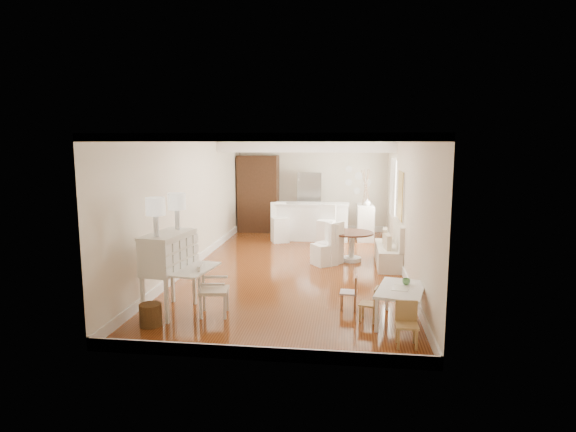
% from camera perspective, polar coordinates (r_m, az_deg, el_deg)
% --- Properties ---
extents(room, '(9.00, 9.04, 2.82)m').
position_cam_1_polar(room, '(10.46, 1.38, 4.83)').
color(room, brown).
rests_on(room, ground).
extents(secretary_bureau, '(1.15, 1.17, 1.30)m').
position_cam_1_polar(secretary_bureau, '(7.89, -13.91, -6.55)').
color(secretary_bureau, white).
rests_on(secretary_bureau, ground).
extents(gustavian_armchair, '(0.54, 0.54, 0.83)m').
position_cam_1_polar(gustavian_armchair, '(7.70, -8.77, -8.59)').
color(gustavian_armchair, silver).
rests_on(gustavian_armchair, ground).
extents(wicker_basket, '(0.36, 0.36, 0.33)m').
position_cam_1_polar(wicker_basket, '(7.55, -15.97, -11.19)').
color(wicker_basket, '#53361A').
rests_on(wicker_basket, ground).
extents(kids_table, '(0.87, 1.20, 0.54)m').
position_cam_1_polar(kids_table, '(7.53, 13.16, -10.28)').
color(kids_table, white).
rests_on(kids_table, ground).
extents(kids_chair_a, '(0.32, 0.32, 0.54)m').
position_cam_1_polar(kids_chair_a, '(7.51, 9.52, -10.19)').
color(kids_chair_a, '#AB834E').
rests_on(kids_chair_a, ground).
extents(kids_chair_b, '(0.29, 0.29, 0.57)m').
position_cam_1_polar(kids_chair_b, '(7.98, 7.19, -8.91)').
color(kids_chair_b, '#A76F4C').
rests_on(kids_chair_b, ground).
extents(kids_chair_c, '(0.29, 0.29, 0.61)m').
position_cam_1_polar(kids_chair_c, '(6.72, 13.91, -12.38)').
color(kids_chair_c, '#AB854E').
rests_on(kids_chair_c, ground).
extents(banquette, '(0.52, 1.60, 0.98)m').
position_cam_1_polar(banquette, '(10.82, 11.80, -3.20)').
color(banquette, silver).
rests_on(banquette, ground).
extents(dining_table, '(1.10, 1.10, 0.67)m').
position_cam_1_polar(dining_table, '(11.08, 7.54, -3.62)').
color(dining_table, '#442216').
rests_on(dining_table, ground).
extents(slip_chair_near, '(0.63, 0.62, 0.93)m').
position_cam_1_polar(slip_chair_near, '(10.66, 4.31, -3.37)').
color(slip_chair_near, white).
rests_on(slip_chair_near, ground).
extents(slip_chair_far, '(0.65, 0.65, 0.95)m').
position_cam_1_polar(slip_chair_far, '(10.79, 4.93, -3.15)').
color(slip_chair_far, white).
rests_on(slip_chair_far, ground).
extents(breakfast_counter, '(2.05, 0.65, 1.03)m').
position_cam_1_polar(breakfast_counter, '(13.37, 2.82, -0.65)').
color(breakfast_counter, white).
rests_on(breakfast_counter, ground).
extents(bar_stool_left, '(0.56, 0.56, 1.07)m').
position_cam_1_polar(bar_stool_left, '(13.05, -0.96, -0.78)').
color(bar_stool_left, white).
rests_on(bar_stool_left, ground).
extents(bar_stool_right, '(0.50, 0.50, 1.06)m').
position_cam_1_polar(bar_stool_right, '(12.68, 4.55, -1.10)').
color(bar_stool_right, white).
rests_on(bar_stool_right, ground).
extents(pantry_cabinet, '(1.20, 0.60, 2.30)m').
position_cam_1_polar(pantry_cabinet, '(14.57, -3.52, 2.64)').
color(pantry_cabinet, '#381E11').
rests_on(pantry_cabinet, ground).
extents(fridge, '(0.75, 0.65, 1.80)m').
position_cam_1_polar(fridge, '(14.34, 3.95, 1.53)').
color(fridge, silver).
rests_on(fridge, ground).
extents(sideboard, '(0.48, 1.02, 0.96)m').
position_cam_1_polar(sideboard, '(13.58, 9.11, -0.75)').
color(sideboard, silver).
rests_on(sideboard, ground).
extents(pencil_cup, '(0.16, 0.16, 0.09)m').
position_cam_1_polar(pencil_cup, '(7.63, 13.83, -7.56)').
color(pencil_cup, '#60A560').
rests_on(pencil_cup, kids_table).
extents(branch_vase, '(0.20, 0.20, 0.19)m').
position_cam_1_polar(branch_vase, '(13.46, 9.40, 1.65)').
color(branch_vase, white).
rests_on(branch_vase, sideboard).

